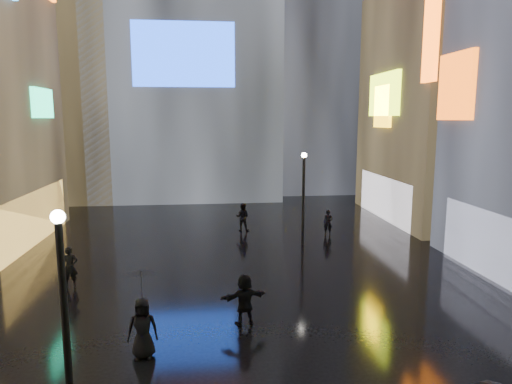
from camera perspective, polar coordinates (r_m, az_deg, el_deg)
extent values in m
plane|color=black|center=(21.71, -2.32, -9.72)|extent=(140.00, 140.00, 0.00)
cube|color=#FFC659|center=(28.76, -25.91, -2.84)|extent=(0.20, 10.00, 3.00)
cube|color=#19E294|center=(29.88, -25.14, 10.02)|extent=(0.25, 3.00, 1.71)
cube|color=white|center=(22.18, 28.43, -6.39)|extent=(0.20, 9.00, 3.00)
cube|color=#FB5B0C|center=(24.88, 23.74, 12.00)|extent=(0.25, 2.99, 3.26)
cube|color=black|center=(35.77, 24.47, 19.63)|extent=(10.00, 12.00, 28.00)
cube|color=white|center=(33.40, 15.78, -0.69)|extent=(0.20, 9.00, 3.00)
cube|color=#D0FB19|center=(33.19, 15.71, 11.66)|extent=(0.25, 4.92, 2.91)
cube|color=#FBAE0C|center=(33.26, 15.58, 10.25)|extent=(0.25, 2.63, 2.87)
cube|color=#194CFF|center=(37.76, -9.03, 16.64)|extent=(8.00, 0.20, 5.00)
cube|color=black|center=(48.67, 6.65, 20.95)|extent=(12.00, 12.00, 34.00)
cube|color=black|center=(44.73, -23.54, 16.12)|extent=(10.00, 10.00, 26.00)
cylinder|color=black|center=(10.93, -22.65, -16.06)|extent=(0.16, 0.16, 5.00)
sphere|color=white|center=(10.14, -23.54, -2.87)|extent=(0.30, 0.30, 0.30)
cylinder|color=black|center=(25.40, 5.94, -1.14)|extent=(0.16, 0.16, 5.00)
sphere|color=white|center=(25.07, 6.03, 4.60)|extent=(0.30, 0.30, 0.30)
imported|color=black|center=(14.42, -13.99, -16.21)|extent=(0.90, 0.59, 1.83)
imported|color=black|center=(16.08, -1.43, -13.28)|extent=(1.73, 0.89, 1.78)
imported|color=black|center=(20.85, -22.23, -8.71)|extent=(0.69, 0.52, 1.74)
imported|color=black|center=(28.79, -1.69, -3.15)|extent=(1.01, 0.88, 1.76)
imported|color=black|center=(13.89, -14.21, -11.14)|extent=(1.37, 1.37, 0.89)
imported|color=black|center=(28.12, 9.00, -3.80)|extent=(0.65, 0.53, 1.54)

